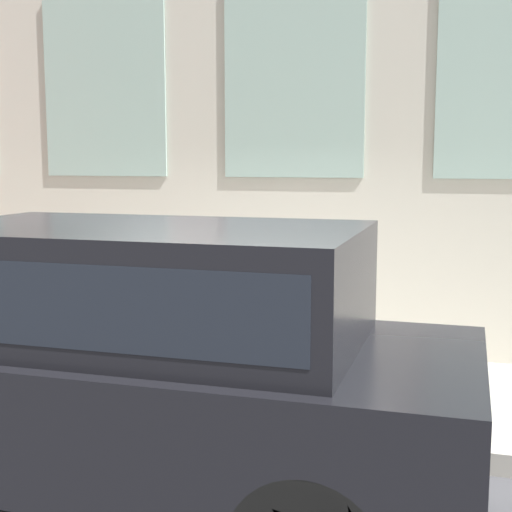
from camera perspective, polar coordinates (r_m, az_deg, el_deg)
name	(u,v)px	position (r m, az deg, el deg)	size (l,w,h in m)	color
ground_plane	(220,443)	(6.12, -2.91, -14.74)	(80.00, 80.00, 0.00)	#47474C
sidewalk	(262,387)	(7.20, 0.47, -10.46)	(2.50, 60.00, 0.18)	#B2ADA3
fire_hydrant	(228,356)	(6.45, -2.24, -8.04)	(0.36, 0.47, 0.80)	gray
person	(283,301)	(6.65, 2.16, -3.61)	(0.34, 0.23, 1.42)	#232328
parked_truck_charcoal_near	(137,352)	(4.73, -9.51, -7.55)	(1.85, 4.42, 1.92)	black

